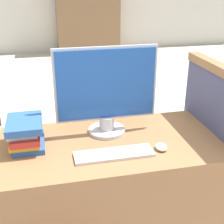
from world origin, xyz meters
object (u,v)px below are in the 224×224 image
(monitor, at_px, (106,91))
(book_stack, at_px, (25,133))
(keyboard, at_px, (114,154))
(mouse, at_px, (161,147))

(monitor, distance_m, book_stack, 0.50)
(monitor, bearing_deg, keyboard, -93.66)
(monitor, xyz_separation_m, keyboard, (-0.02, -0.27, -0.25))
(mouse, bearing_deg, book_stack, 164.46)
(monitor, bearing_deg, mouse, -47.85)
(book_stack, bearing_deg, keyboard, -24.34)
(book_stack, bearing_deg, monitor, 8.93)
(mouse, bearing_deg, keyboard, -178.91)
(mouse, distance_m, book_stack, 0.73)
(monitor, height_order, book_stack, monitor)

